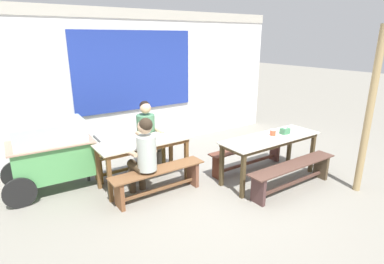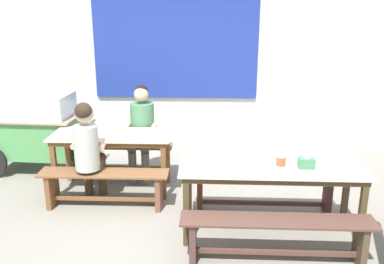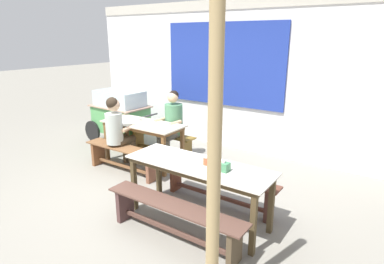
{
  "view_description": "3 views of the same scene",
  "coord_description": "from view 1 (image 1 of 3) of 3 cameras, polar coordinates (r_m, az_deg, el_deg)",
  "views": [
    {
      "loc": [
        -2.81,
        -3.48,
        2.4
      ],
      "look_at": [
        -0.2,
        0.41,
        0.95
      ],
      "focal_mm": 28.8,
      "sensor_mm": 36.0,
      "label": 1
    },
    {
      "loc": [
        0.49,
        -4.04,
        2.32
      ],
      "look_at": [
        0.24,
        0.46,
        0.96
      ],
      "focal_mm": 38.53,
      "sensor_mm": 36.0,
      "label": 2
    },
    {
      "loc": [
        3.11,
        -3.14,
        2.27
      ],
      "look_at": [
        0.28,
        0.91,
        0.79
      ],
      "focal_mm": 30.18,
      "sensor_mm": 36.0,
      "label": 3
    }
  ],
  "objects": [
    {
      "name": "soup_bowl",
      "position": [
        5.1,
        -11.66,
        -1.58
      ],
      "size": [
        0.15,
        0.15,
        0.04
      ],
      "primitive_type": "cylinder",
      "color": "silver",
      "rests_on": "dining_table_far"
    },
    {
      "name": "bench_near_front",
      "position": [
        5.28,
        18.15,
        -7.22
      ],
      "size": [
        1.8,
        0.31,
        0.45
      ],
      "color": "brown",
      "rests_on": "ground_plane"
    },
    {
      "name": "food_cart",
      "position": [
        5.41,
        -24.72,
        -3.26
      ],
      "size": [
        1.57,
        0.84,
        1.14
      ],
      "color": "#529D57",
      "rests_on": "ground_plane"
    },
    {
      "name": "bench_far_front",
      "position": [
        4.87,
        -6.21,
        -8.54
      ],
      "size": [
        1.55,
        0.34,
        0.45
      ],
      "color": "brown",
      "rests_on": "ground_plane"
    },
    {
      "name": "ground_plane",
      "position": [
        5.08,
        4.5,
        -11.06
      ],
      "size": [
        40.0,
        40.0,
        0.0
      ],
      "primitive_type": "plane",
      "color": "gray"
    },
    {
      "name": "condiment_jar",
      "position": [
        5.49,
        14.75,
        -0.09
      ],
      "size": [
        0.1,
        0.1,
        0.11
      ],
      "color": "#E24C2E",
      "rests_on": "dining_table_near"
    },
    {
      "name": "bench_far_back",
      "position": [
        5.72,
        -11.17,
        -4.79
      ],
      "size": [
        1.47,
        0.33,
        0.45
      ],
      "color": "brown",
      "rests_on": "ground_plane"
    },
    {
      "name": "backdrop_wall",
      "position": [
        6.84,
        -9.54,
        9.75
      ],
      "size": [
        7.06,
        0.23,
        2.95
      ],
      "color": "white",
      "rests_on": "ground_plane"
    },
    {
      "name": "bench_near_back",
      "position": [
        5.89,
        10.36,
        -4.01
      ],
      "size": [
        1.73,
        0.26,
        0.45
      ],
      "color": "brown",
      "rests_on": "ground_plane"
    },
    {
      "name": "dining_table_far",
      "position": [
        5.14,
        -9.1,
        -2.53
      ],
      "size": [
        1.55,
        0.67,
        0.77
      ],
      "color": "beige",
      "rests_on": "ground_plane"
    },
    {
      "name": "tissue_box",
      "position": [
        5.64,
        16.83,
        0.19
      ],
      "size": [
        0.16,
        0.11,
        0.13
      ],
      "color": "#407D54",
      "rests_on": "dining_table_near"
    },
    {
      "name": "person_center_facing",
      "position": [
        5.64,
        -8.28,
        -0.08
      ],
      "size": [
        0.45,
        0.53,
        1.31
      ],
      "color": "#605F55",
      "rests_on": "ground_plane"
    },
    {
      "name": "person_left_back_turned",
      "position": [
        4.68,
        -8.84,
        -3.82
      ],
      "size": [
        0.42,
        0.55,
        1.3
      ],
      "color": "#4A3B28",
      "rests_on": "ground_plane"
    },
    {
      "name": "wooden_support_post",
      "position": [
        5.41,
        29.99,
        3.03
      ],
      "size": [
        0.11,
        0.11,
        2.58
      ],
      "primitive_type": "cylinder",
      "color": "tan",
      "rests_on": "ground_plane"
    },
    {
      "name": "dining_table_near",
      "position": [
        5.44,
        14.33,
        -1.7
      ],
      "size": [
        1.88,
        0.64,
        0.77
      ],
      "color": "beige",
      "rests_on": "ground_plane"
    }
  ]
}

